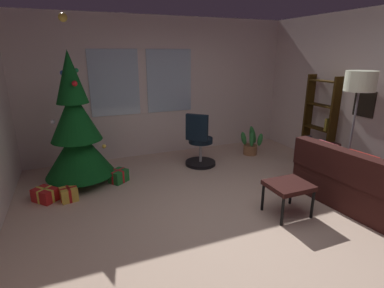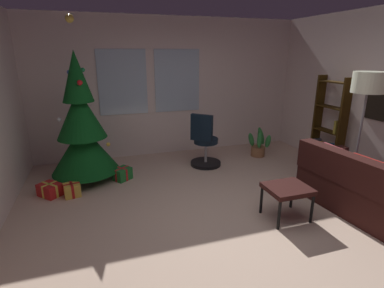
{
  "view_description": "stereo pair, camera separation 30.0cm",
  "coord_description": "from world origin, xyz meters",
  "px_view_note": "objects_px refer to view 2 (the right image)",
  "views": [
    {
      "loc": [
        -1.72,
        -2.69,
        2.01
      ],
      "look_at": [
        -0.22,
        0.95,
        0.79
      ],
      "focal_mm": 27.77,
      "sensor_mm": 36.0,
      "label": 1
    },
    {
      "loc": [
        -1.44,
        -2.79,
        2.01
      ],
      "look_at": [
        -0.22,
        0.95,
        0.79
      ],
      "focal_mm": 27.77,
      "sensor_mm": 36.0,
      "label": 2
    }
  ],
  "objects_px": {
    "potted_plant": "(259,145)",
    "holiday_tree": "(82,130)",
    "floor_lamp": "(368,90)",
    "couch": "(383,194)",
    "footstool": "(287,191)",
    "gift_box_green": "(122,174)",
    "bookshelf": "(329,129)",
    "gift_box_gold": "(72,190)",
    "office_chair": "(205,146)",
    "gift_box_red": "(50,190)"
  },
  "relations": [
    {
      "from": "footstool",
      "to": "gift_box_gold",
      "type": "distance_m",
      "value": 3.0
    },
    {
      "from": "footstool",
      "to": "floor_lamp",
      "type": "bearing_deg",
      "value": 11.73
    },
    {
      "from": "office_chair",
      "to": "floor_lamp",
      "type": "xyz_separation_m",
      "value": [
        1.67,
        -1.73,
        1.15
      ]
    },
    {
      "from": "couch",
      "to": "bookshelf",
      "type": "height_order",
      "value": "bookshelf"
    },
    {
      "from": "footstool",
      "to": "floor_lamp",
      "type": "height_order",
      "value": "floor_lamp"
    },
    {
      "from": "office_chair",
      "to": "gift_box_green",
      "type": "bearing_deg",
      "value": -173.74
    },
    {
      "from": "holiday_tree",
      "to": "bookshelf",
      "type": "xyz_separation_m",
      "value": [
        4.12,
        -0.73,
        -0.13
      ]
    },
    {
      "from": "couch",
      "to": "bookshelf",
      "type": "distance_m",
      "value": 1.73
    },
    {
      "from": "gift_box_red",
      "to": "footstool",
      "type": "bearing_deg",
      "value": -28.58
    },
    {
      "from": "holiday_tree",
      "to": "potted_plant",
      "type": "distance_m",
      "value": 3.35
    },
    {
      "from": "holiday_tree",
      "to": "bookshelf",
      "type": "bearing_deg",
      "value": -9.99
    },
    {
      "from": "gift_box_gold",
      "to": "gift_box_green",
      "type": "bearing_deg",
      "value": 26.58
    },
    {
      "from": "floor_lamp",
      "to": "potted_plant",
      "type": "distance_m",
      "value": 2.37
    },
    {
      "from": "gift_box_green",
      "to": "office_chair",
      "type": "bearing_deg",
      "value": 6.26
    },
    {
      "from": "holiday_tree",
      "to": "gift_box_green",
      "type": "height_order",
      "value": "holiday_tree"
    },
    {
      "from": "gift_box_red",
      "to": "holiday_tree",
      "type": "bearing_deg",
      "value": 39.91
    },
    {
      "from": "gift_box_green",
      "to": "bookshelf",
      "type": "bearing_deg",
      "value": -8.84
    },
    {
      "from": "gift_box_red",
      "to": "bookshelf",
      "type": "height_order",
      "value": "bookshelf"
    },
    {
      "from": "footstool",
      "to": "gift_box_green",
      "type": "distance_m",
      "value": 2.62
    },
    {
      "from": "potted_plant",
      "to": "holiday_tree",
      "type": "bearing_deg",
      "value": -176.67
    },
    {
      "from": "gift_box_gold",
      "to": "potted_plant",
      "type": "relative_size",
      "value": 0.42
    },
    {
      "from": "holiday_tree",
      "to": "floor_lamp",
      "type": "distance_m",
      "value": 4.16
    },
    {
      "from": "couch",
      "to": "footstool",
      "type": "relative_size",
      "value": 3.47
    },
    {
      "from": "gift_box_red",
      "to": "floor_lamp",
      "type": "xyz_separation_m",
      "value": [
        4.23,
        -1.31,
        1.44
      ]
    },
    {
      "from": "gift_box_red",
      "to": "bookshelf",
      "type": "distance_m",
      "value": 4.68
    },
    {
      "from": "gift_box_green",
      "to": "potted_plant",
      "type": "height_order",
      "value": "potted_plant"
    },
    {
      "from": "gift_box_green",
      "to": "couch",
      "type": "bearing_deg",
      "value": -35.23
    },
    {
      "from": "couch",
      "to": "gift_box_gold",
      "type": "height_order",
      "value": "couch"
    },
    {
      "from": "holiday_tree",
      "to": "gift_box_gold",
      "type": "bearing_deg",
      "value": -110.09
    },
    {
      "from": "gift_box_green",
      "to": "bookshelf",
      "type": "distance_m",
      "value": 3.67
    },
    {
      "from": "gift_box_red",
      "to": "potted_plant",
      "type": "relative_size",
      "value": 0.65
    },
    {
      "from": "footstool",
      "to": "potted_plant",
      "type": "distance_m",
      "value": 2.38
    },
    {
      "from": "gift_box_green",
      "to": "floor_lamp",
      "type": "height_order",
      "value": "floor_lamp"
    },
    {
      "from": "gift_box_red",
      "to": "gift_box_gold",
      "type": "height_order",
      "value": "gift_box_gold"
    },
    {
      "from": "bookshelf",
      "to": "potted_plant",
      "type": "distance_m",
      "value": 1.33
    },
    {
      "from": "gift_box_red",
      "to": "gift_box_gold",
      "type": "distance_m",
      "value": 0.33
    },
    {
      "from": "couch",
      "to": "office_chair",
      "type": "xyz_separation_m",
      "value": [
        -1.55,
        2.32,
        0.09
      ]
    },
    {
      "from": "couch",
      "to": "holiday_tree",
      "type": "height_order",
      "value": "holiday_tree"
    },
    {
      "from": "gift_box_gold",
      "to": "office_chair",
      "type": "distance_m",
      "value": 2.33
    },
    {
      "from": "holiday_tree",
      "to": "floor_lamp",
      "type": "relative_size",
      "value": 1.43
    },
    {
      "from": "gift_box_green",
      "to": "potted_plant",
      "type": "distance_m",
      "value": 2.77
    },
    {
      "from": "gift_box_green",
      "to": "gift_box_gold",
      "type": "xyz_separation_m",
      "value": [
        -0.75,
        -0.38,
        -0.0
      ]
    },
    {
      "from": "bookshelf",
      "to": "floor_lamp",
      "type": "relative_size",
      "value": 0.92
    },
    {
      "from": "holiday_tree",
      "to": "gift_box_green",
      "type": "bearing_deg",
      "value": -17.25
    },
    {
      "from": "footstool",
      "to": "bookshelf",
      "type": "distance_m",
      "value": 2.17
    },
    {
      "from": "gift_box_green",
      "to": "bookshelf",
      "type": "xyz_separation_m",
      "value": [
        3.57,
        -0.56,
        0.61
      ]
    },
    {
      "from": "office_chair",
      "to": "floor_lamp",
      "type": "bearing_deg",
      "value": -46.1
    },
    {
      "from": "floor_lamp",
      "to": "couch",
      "type": "bearing_deg",
      "value": -101.03
    },
    {
      "from": "footstool",
      "to": "bookshelf",
      "type": "relative_size",
      "value": 0.32
    },
    {
      "from": "couch",
      "to": "gift_box_red",
      "type": "xyz_separation_m",
      "value": [
        -4.11,
        1.9,
        -0.21
      ]
    }
  ]
}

